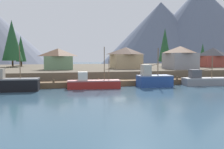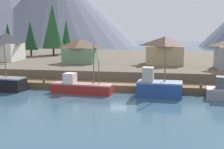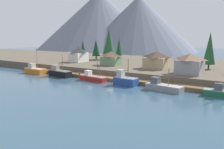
{
  "view_description": "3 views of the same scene",
  "coord_description": "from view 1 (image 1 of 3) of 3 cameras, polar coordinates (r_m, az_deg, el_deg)",
  "views": [
    {
      "loc": [
        -12.47,
        -42.72,
        5.48
      ],
      "look_at": [
        -1.14,
        1.3,
        2.16
      ],
      "focal_mm": 38.42,
      "sensor_mm": 36.0,
      "label": 1
    },
    {
      "loc": [
        6.9,
        -43.13,
        9.21
      ],
      "look_at": [
        -1.48,
        2.72,
        2.24
      ],
      "focal_mm": 47.34,
      "sensor_mm": 36.0,
      "label": 2
    },
    {
      "loc": [
        37.79,
        -56.04,
        13.08
      ],
      "look_at": [
        -1.05,
        2.27,
        1.72
      ],
      "focal_mm": 38.14,
      "sensor_mm": 36.0,
      "label": 3
    }
  ],
  "objects": [
    {
      "name": "conifer_mid_left",
      "position": [
        90.07,
        20.75,
        4.84
      ],
      "size": [
        2.64,
        2.64,
        7.77
      ],
      "color": "#4C3823",
      "rests_on": "shoreline_bank"
    },
    {
      "name": "house_grey",
      "position": [
        62.71,
        15.92,
        3.96
      ],
      "size": [
        7.19,
        7.0,
        5.72
      ],
      "color": "gray",
      "rests_on": "shoreline_bank"
    },
    {
      "name": "fishing_boat_grey",
      "position": [
        50.25,
        21.24,
        -1.3
      ],
      "size": [
        9.39,
        3.99,
        5.59
      ],
      "rotation": [
        0.0,
        0.0,
        -0.13
      ],
      "color": "gray",
      "rests_on": "ground_plane"
    },
    {
      "name": "dock",
      "position": [
        46.68,
        1.15,
        -1.95
      ],
      "size": [
        80.0,
        4.0,
        1.6
      ],
      "color": "brown",
      "rests_on": "ground_plane"
    },
    {
      "name": "fishing_boat_red",
      "position": [
        41.91,
        -4.63,
        -2.08
      ],
      "size": [
        9.28,
        3.15,
        7.26
      ],
      "rotation": [
        0.0,
        0.0,
        -0.1
      ],
      "color": "maroon",
      "rests_on": "ground_plane"
    },
    {
      "name": "mountain_east_peak",
      "position": [
        197.04,
        11.47,
        9.6
      ],
      "size": [
        95.11,
        95.11,
        48.77
      ],
      "primitive_type": "cone",
      "color": "slate",
      "rests_on": "ground_plane"
    },
    {
      "name": "mountain_far_ridge",
      "position": [
        208.58,
        20.08,
        10.95
      ],
      "size": [
        113.92,
        113.92,
        61.99
      ],
      "primitive_type": "cone",
      "color": "slate",
      "rests_on": "ground_plane"
    },
    {
      "name": "shoreline_bank",
      "position": [
        75.87,
        -4.95,
        0.96
      ],
      "size": [
        400.0,
        56.0,
        2.5
      ],
      "primitive_type": "cube",
      "color": "brown",
      "rests_on": "ground_plane"
    },
    {
      "name": "ground_plane",
      "position": [
        64.23,
        -3.17,
        -1.17
      ],
      "size": [
        400.0,
        400.0,
        1.0
      ],
      "primitive_type": "cube",
      "color": "#335166"
    },
    {
      "name": "conifer_mid_right",
      "position": [
        82.34,
        -20.85,
        5.76
      ],
      "size": [
        3.23,
        3.23,
        9.8
      ],
      "color": "#4C3823",
      "rests_on": "shoreline_bank"
    },
    {
      "name": "house_tan",
      "position": [
        62.89,
        3.32,
        4.04
      ],
      "size": [
        7.55,
        6.92,
        5.54
      ],
      "color": "tan",
      "rests_on": "shoreline_bank"
    },
    {
      "name": "fishing_boat_black",
      "position": [
        41.56,
        -23.2,
        -2.01
      ],
      "size": [
        8.79,
        3.5,
        7.3
      ],
      "rotation": [
        0.0,
        0.0,
        -0.1
      ],
      "color": "black",
      "rests_on": "ground_plane"
    },
    {
      "name": "house_red",
      "position": [
        77.45,
        22.88,
        3.83
      ],
      "size": [
        8.36,
        6.29,
        5.78
      ],
      "color": "#9E4238",
      "rests_on": "shoreline_bank"
    },
    {
      "name": "house_green",
      "position": [
        58.88,
        -12.7,
        3.69
      ],
      "size": [
        6.87,
        5.26,
        5.05
      ],
      "color": "#6B8E66",
      "rests_on": "shoreline_bank"
    },
    {
      "name": "conifer_near_left",
      "position": [
        76.95,
        -22.7,
        7.52
      ],
      "size": [
        5.77,
        5.77,
        13.84
      ],
      "color": "#4C3823",
      "rests_on": "shoreline_bank"
    },
    {
      "name": "fishing_boat_blue",
      "position": [
        45.04,
        9.83,
        -1.19
      ],
      "size": [
        6.3,
        3.39,
        7.13
      ],
      "rotation": [
        0.0,
        0.0,
        -0.04
      ],
      "color": "navy",
      "rests_on": "ground_plane"
    },
    {
      "name": "conifer_back_left",
      "position": [
        75.52,
        12.45,
        6.91
      ],
      "size": [
        3.83,
        3.83,
        11.82
      ],
      "color": "#4C3823",
      "rests_on": "shoreline_bank"
    }
  ]
}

